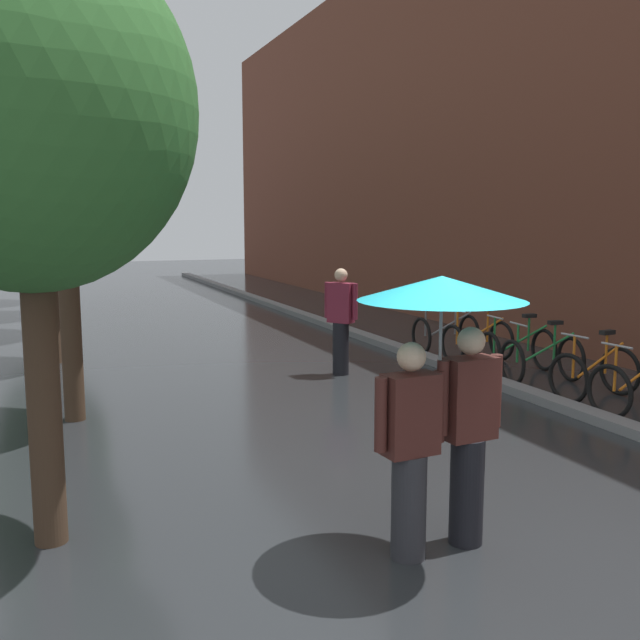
# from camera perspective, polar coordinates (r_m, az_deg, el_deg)

# --- Properties ---
(ground_plane) EXTENTS (80.00, 80.00, 0.00)m
(ground_plane) POSITION_cam_1_polar(r_m,az_deg,el_deg) (5.54, 16.61, -18.83)
(ground_plane) COLOR #26282B
(building_facade) EXTENTS (8.00, 36.00, 9.44)m
(building_facade) POSITION_cam_1_polar(r_m,az_deg,el_deg) (19.21, 22.04, 14.21)
(building_facade) COLOR brown
(building_facade) RESTS_ON ground
(kerb_strip) EXTENTS (0.30, 36.00, 0.12)m
(kerb_strip) POSITION_cam_1_polar(r_m,az_deg,el_deg) (15.40, 2.57, -0.96)
(kerb_strip) COLOR slate
(kerb_strip) RESTS_ON ground
(street_tree_0) EXTENTS (2.41, 2.41, 4.58)m
(street_tree_0) POSITION_cam_1_polar(r_m,az_deg,el_deg) (5.65, -22.49, 15.27)
(street_tree_0) COLOR #473323
(street_tree_0) RESTS_ON ground
(street_tree_1) EXTENTS (2.46, 2.46, 5.23)m
(street_tree_1) POSITION_cam_1_polar(r_m,az_deg,el_deg) (9.18, -20.18, 14.96)
(street_tree_1) COLOR #473323
(street_tree_1) RESTS_ON ground
(street_tree_2) EXTENTS (2.43, 2.43, 4.88)m
(street_tree_2) POSITION_cam_1_polar(r_m,az_deg,el_deg) (12.98, -21.29, 11.92)
(street_tree_2) COLOR #473323
(street_tree_2) RESTS_ON ground
(street_tree_3) EXTENTS (2.90, 2.90, 5.54)m
(street_tree_3) POSITION_cam_1_polar(r_m,az_deg,el_deg) (16.48, -22.40, 12.05)
(street_tree_3) COLOR #473323
(street_tree_3) RESTS_ON ground
(street_tree_4) EXTENTS (2.87, 2.87, 5.49)m
(street_tree_4) POSITION_cam_1_polar(r_m,az_deg,el_deg) (19.88, -21.59, 10.96)
(street_tree_4) COLOR #473323
(street_tree_4) RESTS_ON ground
(street_tree_5) EXTENTS (2.70, 2.70, 5.63)m
(street_tree_5) POSITION_cam_1_polar(r_m,az_deg,el_deg) (23.11, -22.31, 11.08)
(street_tree_5) COLOR #473323
(street_tree_5) RESTS_ON ground
(parked_bicycle_0) EXTENTS (1.14, 0.79, 0.96)m
(parked_bicycle_0) POSITION_cam_1_polar(r_m,az_deg,el_deg) (9.95, 24.22, -4.83)
(parked_bicycle_0) COLOR black
(parked_bicycle_0) RESTS_ON ground
(parked_bicycle_1) EXTENTS (1.15, 0.81, 0.96)m
(parked_bicycle_1) POSITION_cam_1_polar(r_m,az_deg,el_deg) (10.53, 21.26, -3.99)
(parked_bicycle_1) COLOR black
(parked_bicycle_1) RESTS_ON ground
(parked_bicycle_2) EXTENTS (1.15, 0.82, 0.96)m
(parked_bicycle_2) POSITION_cam_1_polar(r_m,az_deg,el_deg) (11.29, 17.45, -3.02)
(parked_bicycle_2) COLOR black
(parked_bicycle_2) RESTS_ON ground
(parked_bicycle_3) EXTENTS (1.14, 0.79, 0.96)m
(parked_bicycle_3) POSITION_cam_1_polar(r_m,az_deg,el_deg) (11.98, 15.60, -2.33)
(parked_bicycle_3) COLOR black
(parked_bicycle_3) RESTS_ON ground
(parked_bicycle_4) EXTENTS (1.09, 0.72, 0.96)m
(parked_bicycle_4) POSITION_cam_1_polar(r_m,az_deg,el_deg) (12.67, 12.57, -1.67)
(parked_bicycle_4) COLOR black
(parked_bicycle_4) RESTS_ON ground
(parked_bicycle_5) EXTENTS (1.10, 0.73, 0.96)m
(parked_bicycle_5) POSITION_cam_1_polar(r_m,az_deg,el_deg) (13.42, 10.09, -1.06)
(parked_bicycle_5) COLOR black
(parked_bicycle_5) RESTS_ON ground
(couple_under_umbrella) EXTENTS (1.23, 1.23, 2.08)m
(couple_under_umbrella) POSITION_cam_1_polar(r_m,az_deg,el_deg) (5.25, 9.73, -3.47)
(couple_under_umbrella) COLOR #2D2D33
(couple_under_umbrella) RESTS_ON ground
(pedestrian_walking_midground) EXTENTS (0.42, 0.49, 1.71)m
(pedestrian_walking_midground) POSITION_cam_1_polar(r_m,az_deg,el_deg) (11.32, 1.69, -0.05)
(pedestrian_walking_midground) COLOR black
(pedestrian_walking_midground) RESTS_ON ground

